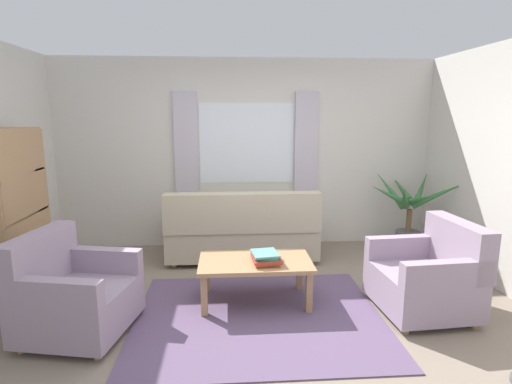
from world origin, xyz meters
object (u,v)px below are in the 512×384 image
at_px(armchair_left, 72,294).
at_px(bookshelf, 17,213).
at_px(potted_plant, 410,212).
at_px(armchair_right, 429,276).
at_px(coffee_table, 255,266).
at_px(book_stack_on_table, 266,257).
at_px(couch, 242,232).

xyz_separation_m(armchair_left, bookshelf, (-0.75, 0.73, 0.53)).
xyz_separation_m(potted_plant, bookshelf, (-4.51, -1.10, 0.33)).
bearing_deg(bookshelf, armchair_right, 81.69).
height_order(armchair_left, coffee_table, armchair_left).
height_order(armchair_right, book_stack_on_table, armchair_right).
height_order(couch, coffee_table, couch).
relative_size(couch, bookshelf, 1.10).
distance_m(potted_plant, bookshelf, 4.66).
bearing_deg(potted_plant, armchair_left, -154.07).
xyz_separation_m(armchair_left, armchair_right, (3.20, 0.16, 0.00)).
distance_m(armchair_left, potted_plant, 4.19).
xyz_separation_m(couch, armchair_right, (1.69, -1.56, -0.01)).
bearing_deg(armchair_left, potted_plant, -52.64).
bearing_deg(potted_plant, armchair_right, -108.67).
bearing_deg(coffee_table, armchair_right, -11.10).
xyz_separation_m(couch, book_stack_on_table, (0.18, -1.32, 0.12)).
distance_m(book_stack_on_table, bookshelf, 2.49).
height_order(coffee_table, bookshelf, bookshelf).
bearing_deg(potted_plant, bookshelf, -166.36).
height_order(armchair_left, potted_plant, potted_plant).
xyz_separation_m(armchair_left, potted_plant, (3.76, 1.83, 0.20)).
distance_m(armchair_right, bookshelf, 4.03).
relative_size(armchair_left, coffee_table, 0.90).
distance_m(couch, armchair_left, 2.28).
bearing_deg(armchair_left, coffee_table, -61.97).
xyz_separation_m(armchair_left, coffee_table, (1.59, 0.47, 0.03)).
distance_m(armchair_right, potted_plant, 1.78).
bearing_deg(bookshelf, book_stack_on_table, 82.13).
bearing_deg(book_stack_on_table, armchair_left, -166.71).
relative_size(couch, book_stack_on_table, 5.83).
height_order(book_stack_on_table, potted_plant, potted_plant).
relative_size(armchair_right, bookshelf, 0.52).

